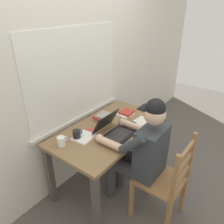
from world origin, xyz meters
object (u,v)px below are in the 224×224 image
at_px(coffee_mug_white, 61,141).
at_px(book_stack_main, 126,114).
at_px(landscape_photo_print, 89,131).
at_px(wooden_chair, 166,181).
at_px(coffee_mug_dark, 77,134).
at_px(laptop, 113,130).
at_px(seated_person, 141,150).
at_px(book_stack_side, 102,117).
at_px(computer_mouse, 133,123).
at_px(desk, 110,136).

xyz_separation_m(coffee_mug_white, book_stack_main, (0.87, -0.15, -0.02)).
xyz_separation_m(coffee_mug_white, landscape_photo_print, (0.34, -0.04, -0.05)).
bearing_deg(book_stack_main, wooden_chair, -120.07).
bearing_deg(coffee_mug_dark, laptop, -39.57).
relative_size(coffee_mug_white, coffee_mug_dark, 0.97).
distance_m(seated_person, book_stack_side, 0.66).
relative_size(wooden_chair, coffee_mug_dark, 8.23).
relative_size(seated_person, computer_mouse, 12.60).
xyz_separation_m(coffee_mug_dark, book_stack_main, (0.70, -0.12, -0.02)).
distance_m(laptop, landscape_photo_print, 0.27).
bearing_deg(seated_person, coffee_mug_dark, 115.57).
height_order(coffee_mug_dark, book_stack_side, coffee_mug_dark).
xyz_separation_m(computer_mouse, book_stack_side, (-0.11, 0.35, 0.01)).
height_order(computer_mouse, coffee_mug_white, coffee_mug_white).
bearing_deg(coffee_mug_dark, computer_mouse, -27.30).
xyz_separation_m(wooden_chair, coffee_mug_dark, (-0.27, 0.85, 0.32)).
distance_m(wooden_chair, laptop, 0.70).
distance_m(seated_person, book_stack_main, 0.63).
xyz_separation_m(seated_person, landscape_photo_print, (-0.10, 0.57, 0.05)).
bearing_deg(coffee_mug_white, desk, -17.95).
relative_size(seated_person, coffee_mug_white, 11.14).
bearing_deg(book_stack_side, computer_mouse, -72.53).
bearing_deg(book_stack_main, book_stack_side, 144.28).
bearing_deg(laptop, book_stack_side, 59.82).
height_order(laptop, computer_mouse, laptop).
distance_m(wooden_chair, landscape_photo_print, 0.90).
bearing_deg(book_stack_main, landscape_photo_print, 167.88).
distance_m(desk, landscape_photo_print, 0.25).
relative_size(computer_mouse, book_stack_side, 0.51).
height_order(coffee_mug_dark, landscape_photo_print, coffee_mug_dark).
bearing_deg(computer_mouse, laptop, 168.73).
distance_m(seated_person, coffee_mug_dark, 0.64).
bearing_deg(laptop, landscape_photo_print, 116.12).
distance_m(computer_mouse, landscape_photo_print, 0.49).
relative_size(desk, book_stack_main, 6.43).
distance_m(wooden_chair, book_stack_side, 0.98).
xyz_separation_m(computer_mouse, landscape_photo_print, (-0.40, 0.29, -0.02)).
relative_size(book_stack_main, landscape_photo_print, 1.58).
distance_m(wooden_chair, computer_mouse, 0.70).
bearing_deg(desk, landscape_photo_print, 143.73).
height_order(desk, coffee_mug_dark, coffee_mug_dark).
bearing_deg(laptop, desk, 56.74).
height_order(desk, computer_mouse, computer_mouse).
distance_m(laptop, coffee_mug_dark, 0.37).
relative_size(laptop, computer_mouse, 3.37).
bearing_deg(book_stack_main, desk, -176.82).
bearing_deg(computer_mouse, book_stack_side, 107.47).
relative_size(desk, book_stack_side, 6.75).
height_order(wooden_chair, book_stack_main, wooden_chair).
relative_size(wooden_chair, coffee_mug_white, 8.45).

